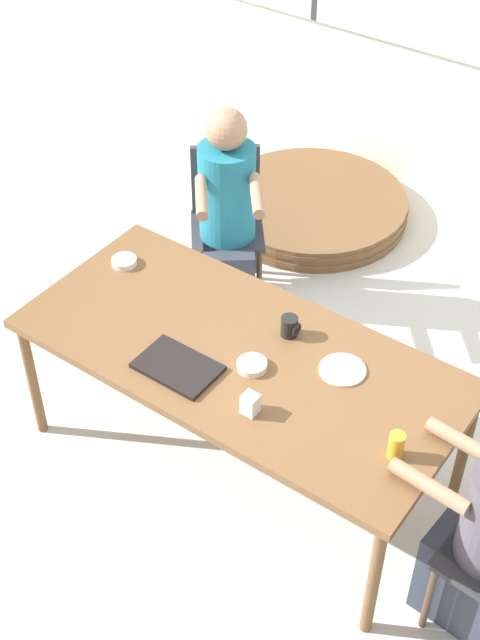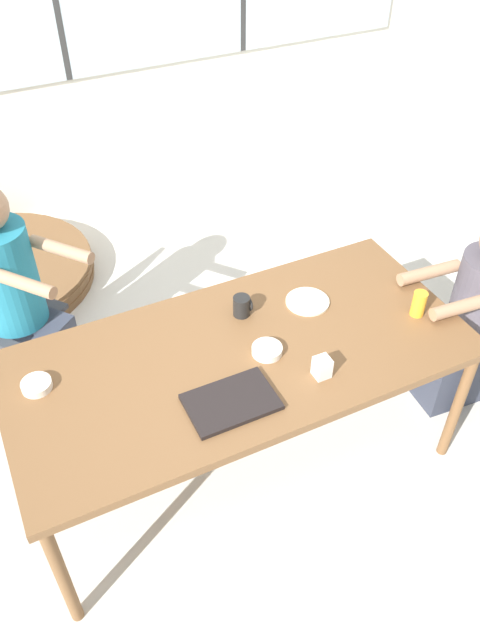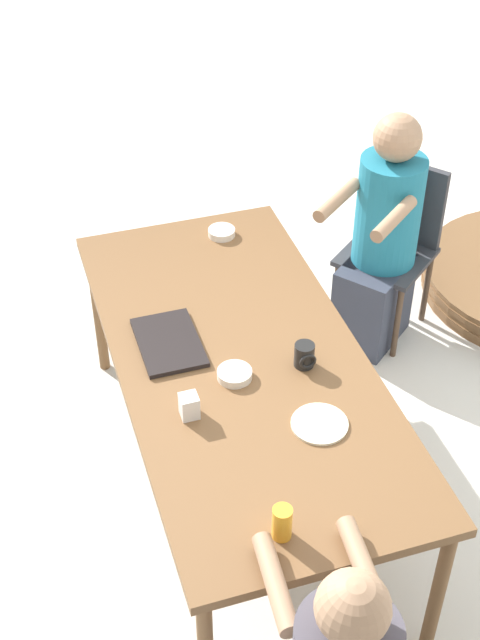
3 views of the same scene
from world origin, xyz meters
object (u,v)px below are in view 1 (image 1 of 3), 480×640
milk_carton_small (250,404)px  bowl_cereal (124,262)px  bowl_white_shallow (252,365)px  chair_for_man_blue_shirt (226,209)px  folded_table_stack (312,206)px  person_man_blue_shirt (228,221)px  coffee_mug (290,327)px  juice_glass (396,446)px

milk_carton_small → bowl_cereal: (-1.04, 0.43, -0.03)m
bowl_white_shallow → chair_for_man_blue_shirt: bearing=130.6°
milk_carton_small → folded_table_stack: bearing=115.6°
bowl_white_shallow → folded_table_stack: bowl_white_shallow is taller
person_man_blue_shirt → milk_carton_small: (1.00, -1.21, 0.23)m
coffee_mug → juice_glass: 0.77m
juice_glass → milk_carton_small: size_ratio=1.33×
chair_for_man_blue_shirt → bowl_cereal: size_ratio=7.25×
person_man_blue_shirt → bowl_cereal: (-0.04, -0.78, 0.20)m
coffee_mug → chair_for_man_blue_shirt: bearing=138.6°
person_man_blue_shirt → bowl_cereal: 0.81m
coffee_mug → folded_table_stack: 2.09m
milk_carton_small → folded_table_stack: milk_carton_small is taller
bowl_white_shallow → folded_table_stack: (-0.92, 1.99, -0.67)m
juice_glass → bowl_white_shallow: 0.72m
chair_for_man_blue_shirt → coffee_mug: 1.33m
folded_table_stack → milk_carton_small: bearing=-64.4°
milk_carton_small → chair_for_man_blue_shirt: bearing=129.6°
juice_glass → milk_carton_small: (-0.57, -0.13, -0.01)m
coffee_mug → folded_table_stack: size_ratio=0.08×
person_man_blue_shirt → chair_for_man_blue_shirt: bearing=-90.0°
coffee_mug → milk_carton_small: (0.12, -0.47, -0.00)m
folded_table_stack → person_man_blue_shirt: bearing=-87.0°
person_man_blue_shirt → folded_table_stack: 1.10m
bowl_white_shallow → bowl_cereal: bearing=166.2°
milk_carton_small → bowl_cereal: bearing=157.6°
person_man_blue_shirt → juice_glass: size_ratio=10.11×
coffee_mug → bowl_white_shallow: size_ratio=0.74×
milk_carton_small → bowl_white_shallow: (-0.14, 0.21, -0.03)m
bowl_cereal → folded_table_stack: (-0.02, 1.77, -0.67)m
chair_for_man_blue_shirt → bowl_white_shallow: size_ratio=6.77×
chair_for_man_blue_shirt → coffee_mug: size_ratio=9.10×
bowl_cereal → bowl_white_shallow: bearing=-13.8°
chair_for_man_blue_shirt → juice_glass: bearing=105.5°
juice_glass → folded_table_stack: juice_glass is taller
chair_for_man_blue_shirt → person_man_blue_shirt: (0.10, -0.13, 0.03)m
juice_glass → chair_for_man_blue_shirt: bearing=144.4°
chair_for_man_blue_shirt → bowl_white_shallow: chair_for_man_blue_shirt is taller
milk_carton_small → bowl_cereal: milk_carton_small is taller
folded_table_stack → chair_for_man_blue_shirt: bearing=-93.4°
coffee_mug → bowl_cereal: (-0.91, -0.04, -0.03)m
chair_for_man_blue_shirt → person_man_blue_shirt: person_man_blue_shirt is taller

